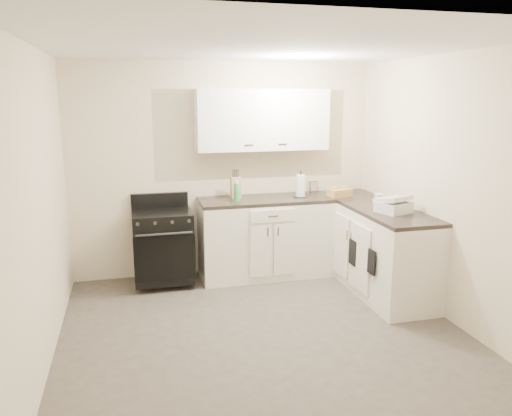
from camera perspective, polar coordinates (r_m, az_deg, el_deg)
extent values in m
plane|color=#473F38|center=(4.66, 0.92, -14.21)|extent=(3.60, 3.60, 0.00)
plane|color=white|center=(4.18, 1.05, 18.05)|extent=(3.60, 3.60, 0.00)
plane|color=beige|center=(5.98, -3.60, 4.38)|extent=(3.60, 0.00, 3.60)
plane|color=beige|center=(5.03, 21.20, 1.97)|extent=(0.00, 3.60, 3.60)
plane|color=beige|center=(4.16, -23.68, -0.31)|extent=(0.00, 3.60, 3.60)
plane|color=beige|center=(2.62, 11.55, -6.73)|extent=(3.60, 0.00, 3.60)
cube|color=white|center=(5.95, 1.08, -3.51)|extent=(1.55, 0.60, 0.90)
cube|color=white|center=(5.76, 13.24, -4.42)|extent=(0.60, 1.90, 0.90)
cube|color=black|center=(5.84, 1.10, 0.93)|extent=(1.55, 0.60, 0.04)
cube|color=black|center=(5.64, 13.48, 0.15)|extent=(0.60, 1.90, 0.04)
cube|color=white|center=(5.87, 0.74, 10.04)|extent=(1.55, 0.30, 0.70)
cube|color=black|center=(5.74, -10.58, -4.25)|extent=(0.65, 0.56, 0.79)
cube|color=#CFB37F|center=(5.82, -2.33, 2.33)|extent=(0.12, 0.10, 0.25)
cylinder|color=white|center=(5.93, 5.11, 2.54)|extent=(0.13, 0.13, 0.26)
cylinder|color=#3FA454|center=(5.66, -2.20, 1.81)|extent=(0.07, 0.07, 0.21)
cube|color=black|center=(6.28, 6.59, 2.47)|extent=(0.11, 0.05, 0.13)
cube|color=tan|center=(6.03, 9.51, 1.74)|extent=(0.29, 0.22, 0.09)
cube|color=silver|center=(5.31, 15.44, 0.09)|extent=(0.37, 0.36, 0.11)
cylinder|color=silver|center=(5.53, 13.81, 0.85)|extent=(0.11, 0.11, 0.14)
cube|color=black|center=(5.11, 13.07, -6.04)|extent=(0.02, 0.14, 0.25)
cube|color=black|center=(5.48, 11.01, -5.01)|extent=(0.02, 0.16, 0.27)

